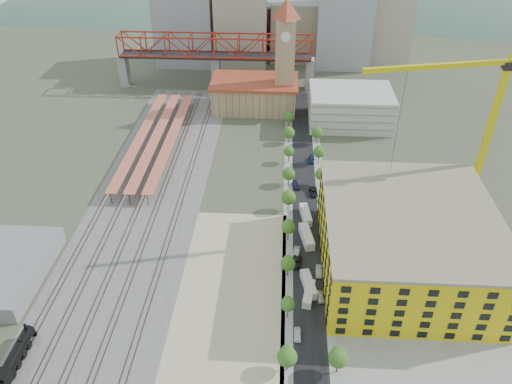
# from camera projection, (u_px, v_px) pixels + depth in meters

# --- Properties ---
(ground) EXTENTS (400.00, 400.00, 0.00)m
(ground) POSITION_uv_depth(u_px,v_px,m) (255.00, 218.00, 156.76)
(ground) COLOR #474C38
(ground) RESTS_ON ground
(ballast_strip) EXTENTS (36.00, 165.00, 0.06)m
(ballast_strip) POSITION_uv_depth(u_px,v_px,m) (154.00, 184.00, 172.91)
(ballast_strip) COLOR #605E59
(ballast_strip) RESTS_ON ground
(dirt_lot) EXTENTS (28.00, 67.00, 0.06)m
(dirt_lot) POSITION_uv_depth(u_px,v_px,m) (232.00, 290.00, 130.95)
(dirt_lot) COLOR tan
(dirt_lot) RESTS_ON ground
(street_asphalt) EXTENTS (12.00, 170.00, 0.06)m
(street_asphalt) POSITION_uv_depth(u_px,v_px,m) (304.00, 193.00, 168.35)
(street_asphalt) COLOR black
(street_asphalt) RESTS_ON ground
(sidewalk_west) EXTENTS (3.00, 170.00, 0.04)m
(sidewalk_west) POSITION_uv_depth(u_px,v_px,m) (288.00, 193.00, 168.62)
(sidewalk_west) COLOR gray
(sidewalk_west) RESTS_ON ground
(sidewalk_east) EXTENTS (3.00, 170.00, 0.04)m
(sidewalk_east) POSITION_uv_depth(u_px,v_px,m) (321.00, 194.00, 168.09)
(sidewalk_east) COLOR gray
(sidewalk_east) RESTS_ON ground
(construction_pad) EXTENTS (50.00, 90.00, 0.06)m
(construction_pad) POSITION_uv_depth(u_px,v_px,m) (412.00, 268.00, 138.09)
(construction_pad) COLOR gray
(construction_pad) RESTS_ON ground
(rail_tracks) EXTENTS (26.56, 160.00, 0.18)m
(rail_tracks) POSITION_uv_depth(u_px,v_px,m) (149.00, 184.00, 172.92)
(rail_tracks) COLOR #382B23
(rail_tracks) RESTS_ON ground
(platform_canopies) EXTENTS (16.00, 80.00, 4.12)m
(platform_canopies) POSITION_uv_depth(u_px,v_px,m) (156.00, 136.00, 193.59)
(platform_canopies) COLOR #C06D49
(platform_canopies) RESTS_ON ground
(station_hall) EXTENTS (38.00, 24.00, 13.10)m
(station_hall) POSITION_uv_depth(u_px,v_px,m) (254.00, 94.00, 220.87)
(station_hall) COLOR tan
(station_hall) RESTS_ON ground
(clock_tower) EXTENTS (12.00, 12.00, 52.00)m
(clock_tower) POSITION_uv_depth(u_px,v_px,m) (285.00, 47.00, 206.18)
(clock_tower) COLOR tan
(clock_tower) RESTS_ON ground
(parking_garage) EXTENTS (34.00, 26.00, 14.00)m
(parking_garage) POSITION_uv_depth(u_px,v_px,m) (350.00, 107.00, 208.82)
(parking_garage) COLOR silver
(parking_garage) RESTS_ON ground
(truss_bridge) EXTENTS (94.00, 9.60, 25.60)m
(truss_bridge) POSITION_uv_depth(u_px,v_px,m) (215.00, 49.00, 233.93)
(truss_bridge) COLOR gray
(truss_bridge) RESTS_ON ground
(construction_building) EXTENTS (44.60, 50.60, 18.80)m
(construction_building) POSITION_uv_depth(u_px,v_px,m) (407.00, 241.00, 132.94)
(construction_building) COLOR yellow
(construction_building) RESTS_ON ground
(warehouse) EXTENTS (22.00, 32.00, 5.00)m
(warehouse) POSITION_uv_depth(u_px,v_px,m) (3.00, 270.00, 133.78)
(warehouse) COLOR gray
(warehouse) RESTS_ON ground
(street_trees) EXTENTS (15.40, 124.40, 8.00)m
(street_trees) POSITION_uv_depth(u_px,v_px,m) (305.00, 211.00, 160.11)
(street_trees) COLOR #39641E
(street_trees) RESTS_ON ground
(skyline) EXTENTS (133.00, 46.00, 60.00)m
(skyline) POSITION_uv_depth(u_px,v_px,m) (285.00, 20.00, 260.93)
(skyline) COLOR #9EA0A3
(skyline) RESTS_ON ground
(distant_hills) EXTENTS (647.00, 264.00, 227.00)m
(distant_hills) POSITION_uv_depth(u_px,v_px,m) (328.00, 107.00, 413.84)
(distant_hills) COLOR #4C6B59
(distant_hills) RESTS_ON ground
(locomotive) EXTENTS (3.01, 23.21, 5.80)m
(locomotive) POSITION_uv_depth(u_px,v_px,m) (10.00, 366.00, 109.12)
(locomotive) COLOR black
(locomotive) RESTS_ON ground
(tower_crane) EXTENTS (53.64, 14.21, 58.31)m
(tower_crane) POSITION_uv_depth(u_px,v_px,m) (483.00, 111.00, 137.98)
(tower_crane) COLOR yellow
(tower_crane) RESTS_ON ground
(site_trailer_a) EXTENTS (3.71, 8.94, 2.38)m
(site_trailer_a) POSITION_uv_depth(u_px,v_px,m) (309.00, 294.00, 128.29)
(site_trailer_a) COLOR silver
(site_trailer_a) RESTS_ON ground
(site_trailer_b) EXTENTS (4.50, 9.64, 2.55)m
(site_trailer_b) POSITION_uv_depth(u_px,v_px,m) (308.00, 284.00, 130.98)
(site_trailer_b) COLOR silver
(site_trailer_b) RESTS_ON ground
(site_trailer_c) EXTENTS (4.64, 10.64, 2.82)m
(site_trailer_c) POSITION_uv_depth(u_px,v_px,m) (307.00, 237.00, 147.05)
(site_trailer_c) COLOR silver
(site_trailer_c) RESTS_ON ground
(site_trailer_d) EXTENTS (3.91, 9.78, 2.60)m
(site_trailer_d) POSITION_uv_depth(u_px,v_px,m) (306.00, 215.00, 156.14)
(site_trailer_d) COLOR silver
(site_trailer_d) RESTS_ON ground
(car_0) EXTENTS (1.79, 4.32, 1.46)m
(car_0) POSITION_uv_depth(u_px,v_px,m) (298.00, 335.00, 118.00)
(car_0) COLOR white
(car_0) RESTS_ON ground
(car_1) EXTENTS (2.31, 4.99, 1.58)m
(car_1) POSITION_uv_depth(u_px,v_px,m) (296.00, 252.00, 142.29)
(car_1) COLOR #98979C
(car_1) RESTS_ON ground
(car_2) EXTENTS (3.06, 5.56, 1.47)m
(car_2) POSITION_uv_depth(u_px,v_px,m) (297.00, 262.00, 138.98)
(car_2) COLOR black
(car_2) RESTS_ON ground
(car_3) EXTENTS (2.69, 5.11, 1.41)m
(car_3) POSITION_uv_depth(u_px,v_px,m) (296.00, 185.00, 171.13)
(car_3) COLOR navy
(car_3) RESTS_ON ground
(car_4) EXTENTS (2.01, 4.32, 1.43)m
(car_4) POSITION_uv_depth(u_px,v_px,m) (320.00, 297.00, 128.06)
(car_4) COLOR silver
(car_4) RESTS_ON ground
(car_5) EXTENTS (1.95, 4.89, 1.58)m
(car_5) POSITION_uv_depth(u_px,v_px,m) (319.00, 271.00, 135.76)
(car_5) COLOR #A4A5A9
(car_5) RESTS_ON ground
(car_6) EXTENTS (2.97, 5.79, 1.56)m
(car_6) POSITION_uv_depth(u_px,v_px,m) (314.00, 192.00, 167.44)
(car_6) COLOR black
(car_6) RESTS_ON ground
(car_7) EXTENTS (2.81, 5.46, 1.52)m
(car_7) POSITION_uv_depth(u_px,v_px,m) (311.00, 160.00, 185.23)
(car_7) COLOR navy
(car_7) RESTS_ON ground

